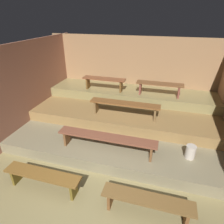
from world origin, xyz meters
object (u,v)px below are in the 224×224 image
(bench_upper_right, at_px, (160,86))
(bench_floor_right, at_px, (147,202))
(bench_upper_left, at_px, (104,81))
(bench_middle_center, at_px, (125,105))
(pail_lower, at_px, (190,152))
(bench_floor_left, at_px, (43,177))
(bench_lower_center, at_px, (107,139))

(bench_upper_right, bearing_deg, bench_floor_right, -87.93)
(bench_upper_left, height_order, bench_upper_right, same)
(bench_middle_center, bearing_deg, pail_lower, -29.75)
(bench_floor_left, bearing_deg, bench_floor_right, 0.00)
(bench_lower_center, bearing_deg, bench_middle_center, 84.52)
(bench_floor_right, distance_m, bench_upper_right, 3.46)
(bench_floor_right, distance_m, bench_upper_left, 3.91)
(bench_floor_right, bearing_deg, bench_floor_left, 180.00)
(bench_floor_right, xyz_separation_m, bench_middle_center, (-0.92, 2.32, 0.56))
(bench_floor_left, distance_m, bench_upper_left, 3.46)
(bench_floor_left, distance_m, pail_lower, 3.01)
(bench_floor_left, relative_size, bench_middle_center, 0.81)
(pail_lower, bearing_deg, bench_floor_right, -117.84)
(bench_lower_center, relative_size, bench_middle_center, 1.19)
(bench_floor_left, xyz_separation_m, bench_middle_center, (1.03, 2.32, 0.56))
(bench_floor_right, xyz_separation_m, pail_lower, (0.73, 1.38, 0.12))
(bench_floor_right, bearing_deg, bench_upper_right, 92.07)
(bench_floor_left, bearing_deg, bench_upper_left, 87.93)
(bench_middle_center, relative_size, bench_upper_right, 1.37)
(bench_upper_left, relative_size, pail_lower, 4.58)
(bench_middle_center, xyz_separation_m, bench_upper_right, (0.80, 1.04, 0.26))
(pail_lower, bearing_deg, bench_middle_center, 150.25)
(bench_floor_right, bearing_deg, bench_lower_center, 133.21)
(bench_upper_left, relative_size, bench_upper_right, 1.00)
(bench_floor_right, xyz_separation_m, bench_lower_center, (-1.04, 1.10, 0.29))
(bench_floor_right, distance_m, bench_middle_center, 2.56)
(bench_lower_center, height_order, pail_lower, bench_lower_center)
(bench_middle_center, xyz_separation_m, bench_upper_left, (-0.91, 1.04, 0.26))
(bench_upper_right, height_order, pail_lower, bench_upper_right)
(bench_upper_left, distance_m, pail_lower, 3.31)
(bench_upper_left, xyz_separation_m, bench_upper_right, (1.71, 0.00, 0.00))
(bench_floor_left, height_order, bench_middle_center, bench_middle_center)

